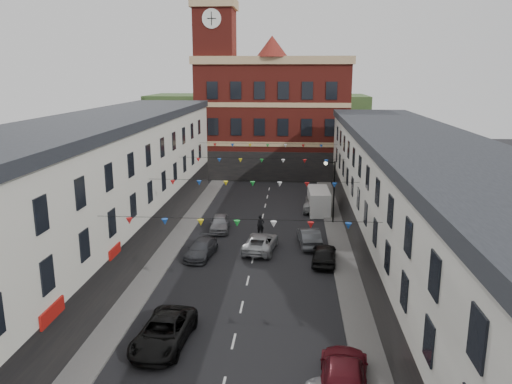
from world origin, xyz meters
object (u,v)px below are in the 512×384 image
(street_lamp, at_px, (332,183))
(car_left_d, at_px, (201,249))
(car_right_c, at_px, (344,374))
(pedestrian, at_px, (261,225))
(car_right_f, at_px, (317,202))
(car_left_e, at_px, (220,223))
(moving_car, at_px, (260,242))
(white_van, at_px, (319,201))
(car_left_c, at_px, (164,332))
(car_right_d, at_px, (324,254))
(car_right_e, at_px, (309,237))

(street_lamp, relative_size, car_left_d, 1.36)
(car_right_c, relative_size, pedestrian, 2.94)
(street_lamp, bearing_deg, pedestrian, -147.41)
(car_left_d, xyz_separation_m, car_right_f, (9.54, 14.45, 0.15))
(car_left_d, xyz_separation_m, car_left_e, (0.44, 6.70, 0.07))
(moving_car, bearing_deg, white_van, -106.33)
(pedestrian, bearing_deg, car_left_c, -121.06)
(car_right_c, bearing_deg, car_left_d, -53.71)
(car_right_d, height_order, pedestrian, pedestrian)
(car_right_e, bearing_deg, car_right_d, 98.02)
(car_left_e, relative_size, pedestrian, 2.29)
(car_right_c, distance_m, moving_car, 18.48)
(car_right_f, height_order, white_van, white_van)
(car_left_d, bearing_deg, car_right_c, -52.09)
(car_left_e, height_order, car_right_f, car_right_f)
(car_left_c, height_order, car_right_f, car_right_f)
(car_left_c, relative_size, moving_car, 1.06)
(car_left_d, xyz_separation_m, car_right_c, (9.47, -16.09, 0.13))
(car_left_c, height_order, car_left_e, car_left_c)
(street_lamp, distance_m, car_right_f, 5.81)
(car_right_e, distance_m, pedestrian, 4.79)
(car_left_d, relative_size, pedestrian, 2.43)
(car_right_d, relative_size, moving_car, 0.87)
(moving_car, distance_m, pedestrian, 3.91)
(car_left_c, height_order, car_left_d, car_left_c)
(pedestrian, bearing_deg, car_right_f, 39.55)
(street_lamp, height_order, car_left_e, street_lamp)
(car_right_d, height_order, car_right_f, car_right_f)
(car_right_c, distance_m, car_right_f, 30.55)
(moving_car, height_order, white_van, white_van)
(car_right_f, relative_size, pedestrian, 3.15)
(white_van, bearing_deg, car_right_e, -98.71)
(car_left_c, xyz_separation_m, car_right_f, (9.10, 27.42, 0.06))
(car_left_d, bearing_deg, car_left_e, 93.70)
(car_left_e, distance_m, car_right_f, 11.95)
(car_right_c, bearing_deg, car_right_e, -81.05)
(car_left_d, distance_m, car_right_c, 18.68)
(car_left_c, relative_size, car_left_d, 1.20)
(car_left_c, height_order, pedestrian, pedestrian)
(moving_car, bearing_deg, car_right_f, -104.70)
(white_van, bearing_deg, car_left_c, -111.05)
(car_left_c, xyz_separation_m, moving_car, (4.06, 14.67, -0.04))
(street_lamp, distance_m, car_right_d, 10.87)
(car_left_d, relative_size, car_left_e, 1.06)
(street_lamp, bearing_deg, car_left_d, -137.61)
(car_left_c, bearing_deg, car_left_d, 96.22)
(moving_car, bearing_deg, car_left_c, 81.43)
(car_right_e, bearing_deg, white_van, -103.37)
(car_right_c, bearing_deg, street_lamp, -86.67)
(street_lamp, bearing_deg, car_right_c, -92.47)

